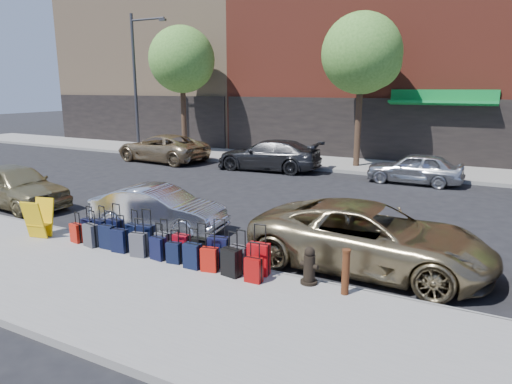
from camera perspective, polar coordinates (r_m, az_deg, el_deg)
The scene contains 40 objects.
ground at distance 14.82m, azimuth 0.43°, elevation -2.55°, with size 120.00×120.00×0.00m, color black.
sidewalk_near at distance 9.82m, azimuth -17.67°, elevation -11.02°, with size 60.00×4.00×0.15m, color gray.
sidewalk_far at distance 23.93m, azimuth 11.55°, elevation 3.35°, with size 60.00×4.00×0.15m, color gray.
curb_near at distance 11.20m, azimuth -10.29°, elevation -7.57°, with size 60.00×0.08×0.15m, color gray.
curb_far at distance 22.02m, azimuth 10.05°, elevation 2.60°, with size 60.00×0.08×0.15m, color gray.
building_left at distance 38.28m, azimuth -8.94°, elevation 18.85°, with size 15.00×12.12×16.00m.
tree_left at distance 27.64m, azimuth -9.01°, elevation 15.82°, with size 3.80×3.80×7.27m.
tree_center at distance 23.00m, azimuth 13.40°, elevation 16.24°, with size 3.80×3.80×7.27m.
streetlight at distance 28.93m, azimuth -14.63°, elevation 13.95°, with size 2.59×0.18×8.00m.
suitcase_front_0 at distance 12.47m, azimuth -20.19°, elevation -4.37°, with size 0.37×0.21×0.87m.
suitcase_front_1 at distance 12.16m, azimuth -18.81°, elevation -4.60°, with size 0.41×0.27×0.93m.
suitcase_front_2 at distance 11.86m, azimuth -17.16°, elevation -4.76°, with size 0.44×0.26×1.03m.
suitcase_front_3 at distance 11.47m, azimuth -15.07°, elevation -5.35°, with size 0.43×0.28×0.95m.
suitcase_front_4 at distance 11.21m, azimuth -13.61°, elevation -5.59°, with size 0.44×0.27×1.02m.
suitcase_front_5 at distance 10.88m, azimuth -11.55°, elevation -6.34°, with size 0.37×0.22×0.86m.
suitcase_front_6 at distance 10.57m, azimuth -9.27°, elevation -6.73°, with size 0.38×0.21×0.91m.
suitcase_front_7 at distance 10.30m, azimuth -6.94°, elevation -7.20°, with size 0.37×0.20×0.90m.
suitcase_front_8 at distance 10.00m, azimuth -4.68°, elevation -7.45°, with size 0.48×0.32×1.06m.
suitcase_front_9 at distance 9.73m, azimuth -2.09°, elevation -8.32°, with size 0.39×0.24×0.91m.
suitcase_front_10 at distance 9.57m, azimuth 0.34°, elevation -8.35°, with size 0.46×0.28×1.07m.
suitcase_back_0 at distance 12.36m, azimuth -21.53°, elevation -4.77°, with size 0.35×0.24×0.77m.
suitcase_back_1 at distance 11.91m, azimuth -19.94°, elevation -5.10°, with size 0.41×0.28×0.90m.
suitcase_back_2 at distance 11.63m, azimuth -18.03°, elevation -5.34°, with size 0.40×0.24×0.93m.
suitcase_back_3 at distance 11.30m, azimuth -16.67°, elevation -5.83°, with size 0.39×0.25×0.90m.
suitcase_back_4 at distance 10.90m, azimuth -14.45°, elevation -6.39°, with size 0.41×0.28×0.90m.
suitcase_back_5 at distance 10.61m, azimuth -12.15°, elevation -6.89°, with size 0.37×0.24×0.85m.
suitcase_back_6 at distance 10.35m, azimuth -10.21°, elevation -7.47°, with size 0.34×0.22×0.77m.
suitcase_back_7 at distance 9.99m, azimuth -7.95°, elevation -7.91°, with size 0.37×0.22×0.89m.
suitcase_back_8 at distance 9.80m, azimuth -5.84°, elevation -8.38°, with size 0.38×0.27×0.83m.
suitcase_back_9 at distance 9.53m, azimuth -3.14°, elevation -8.76°, with size 0.43×0.29×0.94m.
suitcase_back_10 at distance 9.24m, azimuth -0.30°, elevation -9.69°, with size 0.35×0.20×0.82m.
fire_hydrant at distance 9.20m, azimuth 6.68°, elevation -9.25°, with size 0.39×0.35×0.77m.
bollard at distance 8.81m, azimuth 11.14°, elevation -9.70°, with size 0.16×0.16×0.89m.
display_rack at distance 13.09m, azimuth -25.50°, elevation -3.04°, with size 0.66×0.71×0.99m.
car_near_0 at distance 17.33m, azimuth -27.83°, elevation 0.70°, with size 1.73×4.31×1.47m, color tan.
car_near_1 at distance 13.09m, azimuth -12.07°, elevation -2.09°, with size 1.33×3.82×1.26m, color silver.
car_near_2 at distance 10.42m, azimuth 14.05°, elevation -5.52°, with size 2.43×5.27×1.46m, color #96845C.
car_far_0 at distance 25.43m, azimuth -11.66°, elevation 5.41°, with size 2.44×5.29×1.47m, color tan.
car_far_1 at distance 22.24m, azimuth 1.58°, elevation 4.64°, with size 2.08×5.13×1.49m, color #303033.
car_far_2 at distance 20.22m, azimuth 19.23°, elevation 2.84°, with size 1.56×3.89×1.32m, color silver.
Camera 1 is at (6.58, -12.67, 3.97)m, focal length 32.00 mm.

